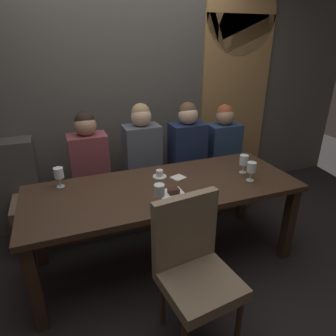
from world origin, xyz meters
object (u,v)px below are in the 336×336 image
at_px(chair_near_side, 194,263).
at_px(espresso_cup, 160,174).
at_px(diner_bearded, 142,146).
at_px(wine_glass_near_right, 159,191).
at_px(diner_near_end, 223,140).
at_px(wine_glass_end_right, 59,173).
at_px(dining_table, 165,195).
at_px(wine_glass_end_left, 244,161).
at_px(dessert_plate, 173,193).
at_px(wine_glass_center_back, 251,168).
at_px(diner_far_end, 187,143).
at_px(diner_redhead, 89,155).
at_px(banquette_bench, 142,201).

distance_m(chair_near_side, espresso_cup, 0.93).
xyz_separation_m(diner_bearded, wine_glass_near_right, (-0.17, -1.00, 0.01)).
height_order(diner_bearded, wine_glass_near_right, diner_bearded).
height_order(diner_near_end, wine_glass_end_right, diner_near_end).
height_order(dining_table, wine_glass_end_left, wine_glass_end_left).
xyz_separation_m(wine_glass_end_left, dessert_plate, (-0.74, -0.16, -0.10)).
bearing_deg(wine_glass_end_right, wine_glass_center_back, -16.73).
relative_size(wine_glass_near_right, wine_glass_center_back, 1.00).
relative_size(diner_far_end, wine_glass_end_left, 4.95).
relative_size(diner_redhead, diner_bearded, 0.96).
distance_m(dining_table, diner_far_end, 0.86).
bearing_deg(diner_redhead, diner_near_end, -0.10).
bearing_deg(wine_glass_end_right, diner_bearded, 28.05).
relative_size(chair_near_side, diner_bearded, 1.19).
distance_m(chair_near_side, dessert_plate, 0.60).
relative_size(banquette_bench, chair_near_side, 2.55).
bearing_deg(wine_glass_center_back, diner_redhead, 143.87).
xyz_separation_m(wine_glass_end_right, wine_glass_near_right, (0.65, -0.56, -0.00)).
distance_m(wine_glass_end_right, espresso_cup, 0.82).
distance_m(wine_glass_end_right, dessert_plate, 0.92).
xyz_separation_m(diner_bearded, diner_near_end, (0.94, -0.00, -0.04)).
xyz_separation_m(chair_near_side, wine_glass_near_right, (-0.06, 0.45, 0.29)).
height_order(dining_table, espresso_cup, espresso_cup).
height_order(diner_redhead, diner_near_end, diner_redhead).
bearing_deg(wine_glass_center_back, wine_glass_end_right, 163.27).
xyz_separation_m(chair_near_side, wine_glass_end_right, (-0.71, 1.01, 0.30)).
bearing_deg(dessert_plate, diner_redhead, 120.09).
bearing_deg(dessert_plate, chair_near_side, -98.51).
bearing_deg(dessert_plate, banquette_bench, 90.51).
height_order(wine_glass_near_right, wine_glass_center_back, same).
distance_m(wine_glass_center_back, espresso_cup, 0.77).
height_order(diner_near_end, dessert_plate, diner_near_end).
distance_m(wine_glass_end_left, espresso_cup, 0.75).
relative_size(chair_near_side, dessert_plate, 5.16).
bearing_deg(diner_bearded, diner_near_end, -0.01).
bearing_deg(wine_glass_end_right, chair_near_side, -54.83).
relative_size(wine_glass_near_right, espresso_cup, 1.37).
bearing_deg(chair_near_side, wine_glass_end_left, 41.40).
distance_m(dining_table, diner_redhead, 0.90).
xyz_separation_m(diner_redhead, wine_glass_near_right, (0.36, -1.00, 0.03)).
bearing_deg(diner_redhead, diner_far_end, -3.07).
bearing_deg(wine_glass_end_left, wine_glass_center_back, -102.46).
xyz_separation_m(wine_glass_end_left, espresso_cup, (-0.73, 0.17, -0.09)).
relative_size(diner_redhead, wine_glass_near_right, 4.80).
distance_m(diner_far_end, wine_glass_center_back, 0.86).
distance_m(banquette_bench, chair_near_side, 1.46).
relative_size(diner_near_end, wine_glass_end_right, 4.56).
height_order(diner_far_end, wine_glass_end_right, diner_far_end).
bearing_deg(diner_far_end, diner_near_end, 6.34).
bearing_deg(wine_glass_center_back, dining_table, 167.21).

